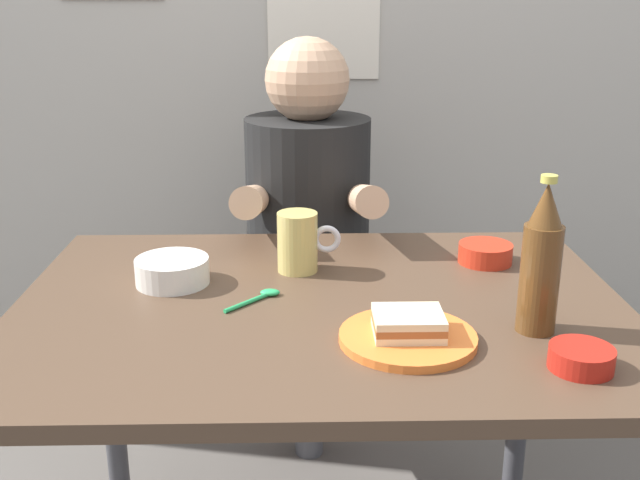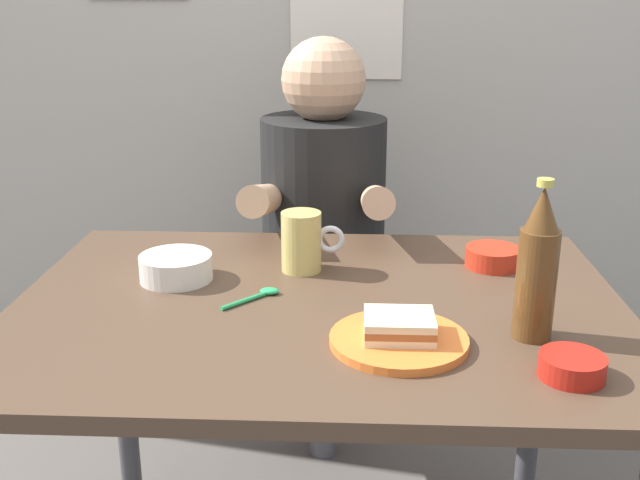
% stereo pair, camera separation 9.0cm
% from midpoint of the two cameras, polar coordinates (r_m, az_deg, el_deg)
% --- Properties ---
extents(dining_table, '(1.10, 0.80, 0.74)m').
position_cam_midpoint_polar(dining_table, '(1.39, 1.77, -8.24)').
color(dining_table, '#4C3828').
rests_on(dining_table, ground).
extents(stool, '(0.34, 0.34, 0.45)m').
position_cam_midpoint_polar(stool, '(2.09, 1.48, -7.84)').
color(stool, '#4C4C51').
rests_on(stool, ground).
extents(person_seated, '(0.33, 0.56, 0.72)m').
position_cam_midpoint_polar(person_seated, '(1.93, 1.57, 3.18)').
color(person_seated, black).
rests_on(person_seated, stool).
extents(plate_orange, '(0.22, 0.22, 0.01)m').
position_cam_midpoint_polar(plate_orange, '(1.20, 8.15, -7.58)').
color(plate_orange, orange).
rests_on(plate_orange, dining_table).
extents(sandwich, '(0.11, 0.09, 0.04)m').
position_cam_midpoint_polar(sandwich, '(1.19, 8.21, -6.50)').
color(sandwich, beige).
rests_on(sandwich, plate_orange).
extents(beer_mug, '(0.13, 0.08, 0.12)m').
position_cam_midpoint_polar(beer_mug, '(1.48, 0.40, -0.14)').
color(beer_mug, '#D1BC66').
rests_on(beer_mug, dining_table).
extents(beer_bottle, '(0.06, 0.06, 0.26)m').
position_cam_midpoint_polar(beer_bottle, '(1.24, 18.20, -2.04)').
color(beer_bottle, '#593819').
rests_on(beer_bottle, dining_table).
extents(rice_bowl_white, '(0.14, 0.14, 0.05)m').
position_cam_midpoint_polar(rice_bowl_white, '(1.46, -9.18, -2.00)').
color(rice_bowl_white, silver).
rests_on(rice_bowl_white, dining_table).
extents(sauce_bowl_chili, '(0.11, 0.11, 0.04)m').
position_cam_midpoint_polar(sauce_bowl_chili, '(1.57, 14.61, -1.22)').
color(sauce_bowl_chili, red).
rests_on(sauce_bowl_chili, dining_table).
extents(sambal_bowl_red, '(0.10, 0.10, 0.03)m').
position_cam_midpoint_polar(sambal_bowl_red, '(1.17, 20.75, -8.94)').
color(sambal_bowl_red, '#B21E14').
rests_on(sambal_bowl_red, dining_table).
extents(spoon, '(0.10, 0.09, 0.01)m').
position_cam_midpoint_polar(spoon, '(1.37, -2.69, -4.20)').
color(spoon, '#26A559').
rests_on(spoon, dining_table).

